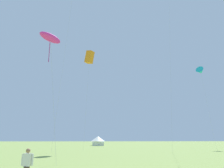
{
  "coord_description": "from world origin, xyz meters",
  "views": [
    {
      "loc": [
        -2.74,
        -3.43,
        2.18
      ],
      "look_at": [
        0.0,
        32.0,
        11.31
      ],
      "focal_mm": 34.33,
      "sensor_mm": 36.0,
      "label": 1
    }
  ],
  "objects_px": {
    "kite_magenta_parafoil": "(50,38)",
    "festival_tent_right": "(98,140)",
    "kite_cyan_delta": "(201,71)",
    "kite_orange_box": "(89,57)",
    "person_spectator": "(27,167)"
  },
  "relations": [
    {
      "from": "kite_cyan_delta",
      "to": "person_spectator",
      "type": "xyz_separation_m",
      "value": [
        -30.88,
        -40.81,
        -18.72
      ]
    },
    {
      "from": "kite_orange_box",
      "to": "kite_magenta_parafoil",
      "type": "height_order",
      "value": "kite_orange_box"
    },
    {
      "from": "kite_cyan_delta",
      "to": "festival_tent_right",
      "type": "distance_m",
      "value": 38.67
    },
    {
      "from": "kite_orange_box",
      "to": "kite_cyan_delta",
      "type": "height_order",
      "value": "kite_cyan_delta"
    },
    {
      "from": "kite_orange_box",
      "to": "festival_tent_right",
      "type": "height_order",
      "value": "kite_orange_box"
    },
    {
      "from": "kite_orange_box",
      "to": "person_spectator",
      "type": "relative_size",
      "value": 11.37
    },
    {
      "from": "kite_magenta_parafoil",
      "to": "festival_tent_right",
      "type": "relative_size",
      "value": 2.77
    },
    {
      "from": "kite_orange_box",
      "to": "person_spectator",
      "type": "height_order",
      "value": "kite_orange_box"
    },
    {
      "from": "person_spectator",
      "to": "kite_magenta_parafoil",
      "type": "bearing_deg",
      "value": 99.45
    },
    {
      "from": "kite_magenta_parafoil",
      "to": "festival_tent_right",
      "type": "height_order",
      "value": "kite_magenta_parafoil"
    },
    {
      "from": "person_spectator",
      "to": "festival_tent_right",
      "type": "bearing_deg",
      "value": 86.04
    },
    {
      "from": "kite_cyan_delta",
      "to": "festival_tent_right",
      "type": "xyz_separation_m",
      "value": [
        -26.55,
        21.7,
        -17.88
      ]
    },
    {
      "from": "kite_orange_box",
      "to": "kite_cyan_delta",
      "type": "relative_size",
      "value": 0.94
    },
    {
      "from": "kite_orange_box",
      "to": "kite_cyan_delta",
      "type": "xyz_separation_m",
      "value": [
        29.04,
        11.05,
        1.24
      ]
    },
    {
      "from": "kite_magenta_parafoil",
      "to": "festival_tent_right",
      "type": "bearing_deg",
      "value": 83.56
    }
  ]
}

